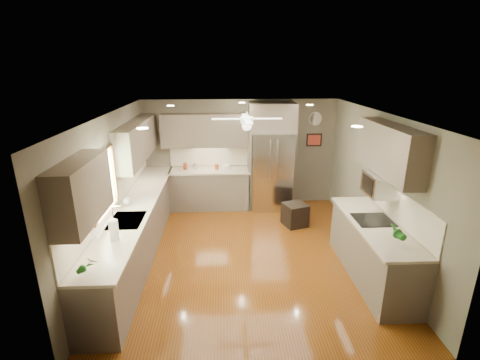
{
  "coord_description": "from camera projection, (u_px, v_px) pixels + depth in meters",
  "views": [
    {
      "loc": [
        -0.41,
        -5.52,
        3.24
      ],
      "look_at": [
        -0.1,
        0.6,
        1.2
      ],
      "focal_mm": 26.0,
      "sensor_mm": 36.0,
      "label": 1
    }
  ],
  "objects": [
    {
      "name": "microwave",
      "position": [
        380.0,
        184.0,
        5.38
      ],
      "size": [
        0.43,
        0.55,
        0.34
      ],
      "color": "silver",
      "rests_on": "wall_right"
    },
    {
      "name": "framed_print",
      "position": [
        314.0,
        140.0,
        8.22
      ],
      "size": [
        0.36,
        0.03,
        0.3
      ],
      "color": "black",
      "rests_on": "wall_back"
    },
    {
      "name": "bowl",
      "position": [
        226.0,
        168.0,
        8.05
      ],
      "size": [
        0.24,
        0.24,
        0.05
      ],
      "primitive_type": "imported",
      "rotation": [
        0.0,
        0.0,
        0.18
      ],
      "color": "beige",
      "rests_on": "back_run"
    },
    {
      "name": "refrigerator",
      "position": [
        271.0,
        159.0,
        7.98
      ],
      "size": [
        1.06,
        0.75,
        2.45
      ],
      "color": "silver",
      "rests_on": "ground"
    },
    {
      "name": "wall_front",
      "position": [
        265.0,
        272.0,
        3.51
      ],
      "size": [
        4.5,
        0.0,
        4.5
      ],
      "primitive_type": "plane",
      "rotation": [
        -1.57,
        0.0,
        0.0
      ],
      "color": "brown",
      "rests_on": "ground"
    },
    {
      "name": "back_run",
      "position": [
        210.0,
        188.0,
        8.18
      ],
      "size": [
        1.85,
        0.65,
        1.45
      ],
      "color": "brown",
      "rests_on": "ground"
    },
    {
      "name": "canister_d",
      "position": [
        217.0,
        167.0,
        8.01
      ],
      "size": [
        0.11,
        0.11,
        0.13
      ],
      "primitive_type": "cylinder",
      "rotation": [
        0.0,
        0.0,
        -0.36
      ],
      "color": "#923310",
      "rests_on": "back_run"
    },
    {
      "name": "paper_towel",
      "position": [
        114.0,
        230.0,
        4.77
      ],
      "size": [
        0.13,
        0.13,
        0.32
      ],
      "color": "white",
      "rests_on": "left_run"
    },
    {
      "name": "sink",
      "position": [
        127.0,
        222.0,
        5.42
      ],
      "size": [
        0.5,
        0.7,
        0.32
      ],
      "color": "silver",
      "rests_on": "left_run"
    },
    {
      "name": "floor",
      "position": [
        247.0,
        253.0,
        6.28
      ],
      "size": [
        5.0,
        5.0,
        0.0
      ],
      "primitive_type": "plane",
      "color": "#4E270A",
      "rests_on": "ground"
    },
    {
      "name": "ceiling_fan",
      "position": [
        247.0,
        122.0,
        5.82
      ],
      "size": [
        1.18,
        1.18,
        0.32
      ],
      "color": "white",
      "rests_on": "ceiling"
    },
    {
      "name": "wall_back",
      "position": [
        240.0,
        153.0,
        8.25
      ],
      "size": [
        4.5,
        0.0,
        4.5
      ],
      "primitive_type": "plane",
      "rotation": [
        1.57,
        0.0,
        0.0
      ],
      "color": "brown",
      "rests_on": "ground"
    },
    {
      "name": "wall_left",
      "position": [
        113.0,
        191.0,
        5.77
      ],
      "size": [
        0.0,
        5.0,
        5.0
      ],
      "primitive_type": "plane",
      "rotation": [
        1.57,
        0.0,
        1.57
      ],
      "color": "brown",
      "rests_on": "ground"
    },
    {
      "name": "wall_right",
      "position": [
        378.0,
        186.0,
        5.99
      ],
      "size": [
        0.0,
        5.0,
        5.0
      ],
      "primitive_type": "plane",
      "rotation": [
        1.57,
        0.0,
        -1.57
      ],
      "color": "brown",
      "rests_on": "ground"
    },
    {
      "name": "potted_plant_left",
      "position": [
        88.0,
        265.0,
        3.92
      ],
      "size": [
        0.18,
        0.15,
        0.3
      ],
      "primitive_type": "imported",
      "rotation": [
        0.0,
        0.0,
        -0.36
      ],
      "color": "#1D5F1B",
      "rests_on": "left_run"
    },
    {
      "name": "potted_plant_right",
      "position": [
        397.0,
        232.0,
        4.67
      ],
      "size": [
        0.2,
        0.17,
        0.31
      ],
      "primitive_type": "imported",
      "rotation": [
        0.0,
        0.0,
        0.2
      ],
      "color": "#1D5F1B",
      "rests_on": "right_run"
    },
    {
      "name": "wall_clock",
      "position": [
        315.0,
        119.0,
        8.07
      ],
      "size": [
        0.3,
        0.03,
        0.3
      ],
      "color": "white",
      "rests_on": "wall_back"
    },
    {
      "name": "soap_bottle",
      "position": [
        127.0,
        200.0,
        5.97
      ],
      "size": [
        0.08,
        0.08,
        0.18
      ],
      "primitive_type": "imported",
      "rotation": [
        0.0,
        0.0,
        0.03
      ],
      "color": "white",
      "rests_on": "left_run"
    },
    {
      "name": "ceiling",
      "position": [
        248.0,
        114.0,
        5.49
      ],
      "size": [
        5.0,
        5.0,
        0.0
      ],
      "primitive_type": "plane",
      "rotation": [
        3.14,
        0.0,
        0.0
      ],
      "color": "white",
      "rests_on": "ground"
    },
    {
      "name": "stool",
      "position": [
        295.0,
        215.0,
        7.32
      ],
      "size": [
        0.56,
        0.56,
        0.5
      ],
      "color": "black",
      "rests_on": "ground"
    },
    {
      "name": "canister_a",
      "position": [
        185.0,
        166.0,
        8.01
      ],
      "size": [
        0.11,
        0.11,
        0.14
      ],
      "primitive_type": "cylinder",
      "rotation": [
        0.0,
        0.0,
        0.32
      ],
      "color": "#923310",
      "rests_on": "back_run"
    },
    {
      "name": "recessed_lights",
      "position": [
        244.0,
        111.0,
        5.87
      ],
      "size": [
        2.84,
        3.14,
        0.01
      ],
      "color": "white",
      "rests_on": "ceiling"
    },
    {
      "name": "right_run",
      "position": [
        373.0,
        249.0,
        5.46
      ],
      "size": [
        0.7,
        2.2,
        1.45
      ],
      "color": "brown",
      "rests_on": "ground"
    },
    {
      "name": "window",
      "position": [
        103.0,
        183.0,
        5.21
      ],
      "size": [
        0.05,
        1.12,
        0.92
      ],
      "color": "#BFF2B2",
      "rests_on": "wall_left"
    },
    {
      "name": "left_run",
      "position": [
        137.0,
        228.0,
        6.17
      ],
      "size": [
        0.65,
        4.7,
        1.45
      ],
      "color": "brown",
      "rests_on": "ground"
    },
    {
      "name": "canister_b",
      "position": [
        195.0,
        166.0,
        8.01
      ],
      "size": [
        0.11,
        0.11,
        0.14
      ],
      "primitive_type": "cylinder",
      "rotation": [
        0.0,
        0.0,
        -0.2
      ],
      "color": "silver",
      "rests_on": "back_run"
    },
    {
      "name": "uppers",
      "position": [
        205.0,
        144.0,
        6.32
      ],
      "size": [
        4.5,
        4.7,
        0.95
      ],
      "color": "brown",
      "rests_on": "wall_left"
    }
  ]
}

